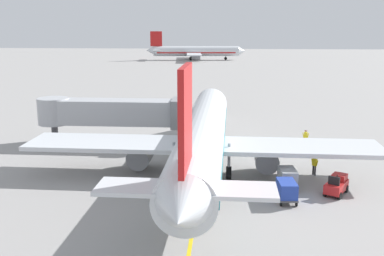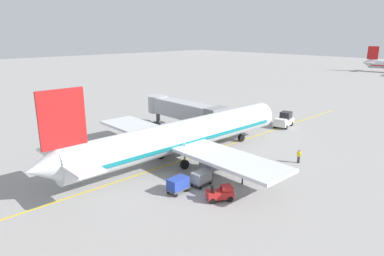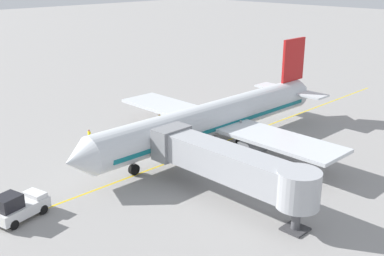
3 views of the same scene
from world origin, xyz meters
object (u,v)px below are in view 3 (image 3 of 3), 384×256
pushback_tractor (18,207)px  baggage_cart_second_in_train (212,114)px  baggage_cart_front (194,118)px  ground_crew_loader (89,136)px  baggage_tug_lead (180,112)px  parked_airliner (215,119)px  jet_bridge (230,164)px  ground_crew_wing_walker (160,119)px

pushback_tractor → baggage_cart_second_in_train: (6.58, -29.79, -0.15)m
pushback_tractor → baggage_cart_front: pushback_tractor is taller
pushback_tractor → ground_crew_loader: bearing=-51.9°
pushback_tractor → baggage_tug_lead: 29.83m
ground_crew_loader → baggage_tug_lead: bearing=-90.1°
baggage_tug_lead → ground_crew_loader: bearing=89.9°
parked_airliner → jet_bridge: (-10.01, 9.10, 0.27)m
parked_airliner → ground_crew_loader: parked_airliner is taller
baggage_cart_second_in_train → ground_crew_wing_walker: (3.16, 6.32, 0.00)m
baggage_tug_lead → baggage_cart_front: 3.74m
parked_airliner → ground_crew_loader: (10.51, 9.75, -2.23)m
pushback_tractor → baggage_tug_lead: (10.60, -27.89, -0.39)m
jet_bridge → baggage_cart_front: size_ratio=5.66×
jet_bridge → baggage_tug_lead: (20.49, -13.65, -2.75)m
jet_bridge → baggage_cart_second_in_train: 22.80m
ground_crew_wing_walker → jet_bridge: bearing=154.8°
parked_airliner → pushback_tractor: bearing=90.3°
baggage_cart_second_in_train → parked_airliner: bearing=135.0°
baggage_cart_front → baggage_cart_second_in_train: 2.92m
baggage_cart_front → pushback_tractor: bearing=104.6°
pushback_tractor → baggage_tug_lead: bearing=-69.2°
pushback_tractor → ground_crew_wing_walker: pushback_tractor is taller
parked_airliner → pushback_tractor: (-0.12, 23.33, -2.09)m
pushback_tractor → baggage_cart_second_in_train: size_ratio=1.62×
baggage_tug_lead → ground_crew_loader: 14.31m
pushback_tractor → baggage_tug_lead: pushback_tractor is taller
baggage_cart_front → jet_bridge: bearing=143.1°
baggage_cart_front → baggage_cart_second_in_train: bearing=-98.3°
parked_airliner → ground_crew_wing_walker: (9.62, -0.14, -2.23)m
ground_crew_loader → baggage_cart_second_in_train: bearing=-104.0°
baggage_cart_second_in_train → ground_crew_wing_walker: size_ratio=1.74×
ground_crew_loader → pushback_tractor: bearing=128.1°
pushback_tractor → baggage_cart_second_in_train: 30.51m
jet_bridge → ground_crew_wing_walker: (19.63, -9.24, -2.51)m
jet_bridge → baggage_tug_lead: size_ratio=6.02×
jet_bridge → baggage_cart_front: (16.89, -12.67, -2.51)m
parked_airliner → baggage_cart_second_in_train: parked_airliner is taller
pushback_tractor → jet_bridge: bearing=-124.8°
parked_airliner → jet_bridge: 13.53m
parked_airliner → ground_crew_wing_walker: parked_airliner is taller
jet_bridge → baggage_tug_lead: bearing=-33.7°
parked_airliner → jet_bridge: size_ratio=2.24×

